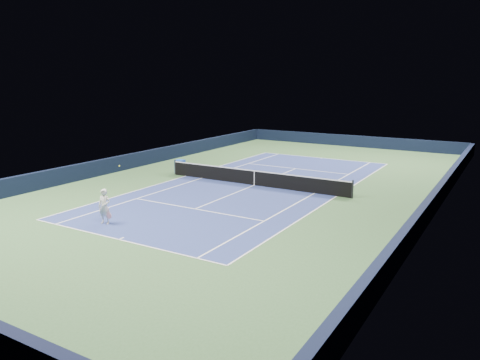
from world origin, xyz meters
The scene contains 19 objects.
ground centered at (0.00, 0.00, 0.00)m, with size 40.00×40.00×0.00m, color #375B31.
wall_far centered at (0.00, 19.82, 0.55)m, with size 22.00×0.35×1.10m, color black.
wall_right centered at (10.82, 0.00, 0.55)m, with size 0.35×40.00×1.10m, color black.
wall_left centered at (-10.82, 0.00, 0.55)m, with size 0.35×40.00×1.10m, color black.
court_surface centered at (0.00, 0.00, 0.00)m, with size 10.97×23.77×0.01m, color navy.
baseline_far centered at (0.00, 11.88, 0.01)m, with size 10.97×0.08×0.00m, color white.
baseline_near centered at (0.00, -11.88, 0.01)m, with size 10.97×0.08×0.00m, color white.
sideline_doubles_right centered at (5.49, 0.00, 0.01)m, with size 0.08×23.77×0.00m, color white.
sideline_doubles_left centered at (-5.49, 0.00, 0.01)m, with size 0.08×23.77×0.00m, color white.
sideline_singles_right centered at (4.12, 0.00, 0.01)m, with size 0.08×23.77×0.00m, color white.
sideline_singles_left centered at (-4.12, 0.00, 0.01)m, with size 0.08×23.77×0.00m, color white.
service_line_far centered at (0.00, 6.40, 0.01)m, with size 8.23×0.08×0.00m, color white.
service_line_near centered at (0.00, -6.40, 0.01)m, with size 8.23×0.08×0.00m, color white.
center_service_line centered at (0.00, 0.00, 0.01)m, with size 0.08×12.80×0.00m, color white.
center_mark_far centered at (0.00, 11.73, 0.01)m, with size 0.08×0.30×0.00m, color white.
center_mark_near centered at (0.00, -11.73, 0.01)m, with size 0.08×0.30×0.00m, color white.
tennis_net centered at (0.00, 0.00, 0.50)m, with size 12.90×0.10×1.07m.
sponsor_cube centered at (-6.40, 0.54, 0.49)m, with size 0.63×0.57×0.99m.
tennis_player centered at (-2.15, -10.59, 0.84)m, with size 0.81×1.30×2.65m.
Camera 1 is at (14.15, -25.46, 6.81)m, focal length 35.00 mm.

